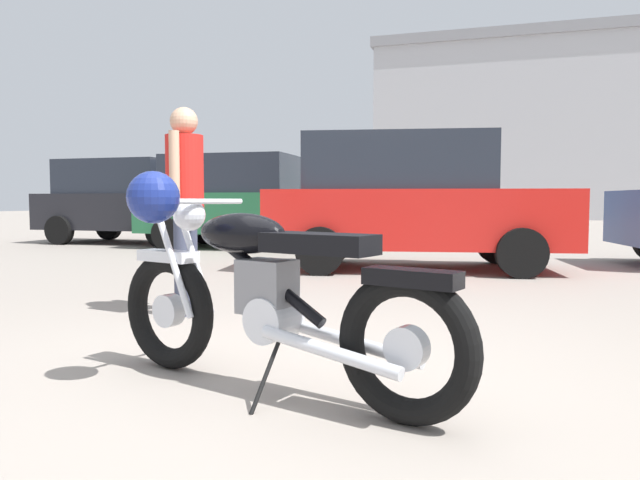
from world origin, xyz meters
The scene contains 8 objects.
ground_plane centered at (0.00, 0.00, 0.00)m, with size 80.00×80.00×0.00m, color gray.
vintage_motorcycle centered at (-0.13, -0.17, 0.49)m, with size 2.03×0.78×1.07m.
bystander centered at (-1.49, 1.43, 1.02)m, with size 0.30×0.46×1.66m.
blue_hatchback_right centered at (-0.32, 5.17, 0.92)m, with size 4.15×2.38×1.78m.
pale_sedan_back centered at (-6.90, 8.06, 0.92)m, with size 3.95×1.92×1.78m.
dark_sedan_left centered at (-4.03, 7.64, 0.92)m, with size 4.01×2.05×1.78m.
red_hatchback_near centered at (-6.20, 12.12, 0.92)m, with size 4.13×2.33×1.78m.
industrial_building centered at (4.25, 33.43, 4.60)m, with size 21.20×13.71×20.39m.
Camera 1 is at (1.03, -2.74, 0.92)m, focal length 33.25 mm.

